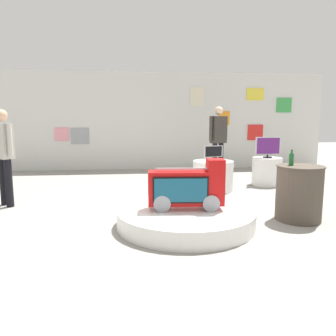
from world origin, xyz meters
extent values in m
plane|color=gray|center=(0.00, 0.00, 0.00)|extent=(30.00, 30.00, 0.00)
cube|color=silver|center=(0.00, 4.73, 1.41)|extent=(10.77, 0.10, 2.83)
cube|color=beige|center=(1.52, 4.66, 2.12)|extent=(0.40, 0.02, 0.54)
cube|color=orange|center=(2.35, 4.66, 1.50)|extent=(0.33, 0.02, 0.41)
cube|color=green|center=(4.20, 4.66, 1.89)|extent=(0.47, 0.02, 0.43)
cube|color=pink|center=(-2.39, 4.66, 1.05)|extent=(0.40, 0.02, 0.38)
cube|color=yellow|center=(3.28, 4.66, 2.21)|extent=(0.52, 0.02, 0.35)
cube|color=gray|center=(-1.88, 4.66, 0.99)|extent=(0.51, 0.02, 0.46)
cube|color=red|center=(3.33, 4.66, 1.07)|extent=(0.47, 0.02, 0.47)
cylinder|color=silver|center=(0.38, -0.60, 0.12)|extent=(1.89, 1.89, 0.23)
cylinder|color=gray|center=(0.05, -0.58, 0.35)|extent=(0.25, 0.35, 0.23)
cylinder|color=gray|center=(0.70, -0.62, 0.35)|extent=(0.25, 0.35, 0.23)
cube|color=#B70F0F|center=(0.38, -0.60, 0.53)|extent=(1.04, 0.35, 0.46)
cube|color=#B70F0F|center=(0.77, -0.62, 0.85)|extent=(0.24, 0.29, 0.16)
cube|color=black|center=(0.28, -0.74, 0.53)|extent=(0.74, 0.06, 0.35)
cube|color=navy|center=(0.28, -0.74, 0.53)|extent=(0.70, 0.07, 0.31)
cube|color=#B2B2B7|center=(0.38, -0.60, 0.80)|extent=(0.82, 0.08, 0.02)
cylinder|color=silver|center=(1.29, 1.59, 0.31)|extent=(0.83, 0.83, 0.62)
cylinder|color=black|center=(1.29, 1.59, 0.63)|extent=(0.18, 0.18, 0.02)
cylinder|color=black|center=(1.29, 1.59, 0.67)|extent=(0.04, 0.04, 0.06)
cube|color=silver|center=(1.29, 1.59, 0.81)|extent=(0.39, 0.11, 0.23)
cube|color=black|center=(1.29, 1.57, 0.81)|extent=(0.35, 0.08, 0.21)
cylinder|color=silver|center=(2.63, 2.04, 0.31)|extent=(0.65, 0.65, 0.62)
cylinder|color=black|center=(2.63, 2.04, 0.63)|extent=(0.19, 0.19, 0.02)
cylinder|color=black|center=(2.63, 2.04, 0.66)|extent=(0.04, 0.04, 0.05)
cube|color=silver|center=(2.63, 2.04, 0.88)|extent=(0.56, 0.04, 0.39)
cube|color=#561E6B|center=(2.63, 2.02, 0.88)|extent=(0.52, 0.02, 0.35)
cylinder|color=#4C4238|center=(2.05, -0.51, 0.40)|extent=(0.64, 0.64, 0.80)
cylinder|color=#4C4238|center=(2.05, -0.51, 0.80)|extent=(0.67, 0.67, 0.02)
cylinder|color=#195926|center=(1.93, -0.47, 0.89)|extent=(0.07, 0.07, 0.17)
cylinder|color=#195926|center=(1.93, -0.47, 1.00)|extent=(0.03, 0.03, 0.06)
cylinder|color=black|center=(1.81, 2.93, 0.45)|extent=(0.12, 0.12, 0.89)
cylinder|color=black|center=(1.64, 2.84, 0.45)|extent=(0.12, 0.12, 0.89)
cube|color=#38332D|center=(1.72, 2.89, 1.21)|extent=(0.43, 0.35, 0.65)
sphere|color=beige|center=(1.72, 2.89, 1.67)|extent=(0.20, 0.20, 0.20)
cylinder|color=#38332D|center=(1.94, 3.00, 1.25)|extent=(0.08, 0.08, 0.58)
cylinder|color=#38332D|center=(1.51, 2.78, 1.25)|extent=(0.08, 0.08, 0.58)
cylinder|color=black|center=(-2.56, 0.82, 0.41)|extent=(0.12, 0.12, 0.81)
cylinder|color=black|center=(-2.41, 0.68, 0.41)|extent=(0.12, 0.12, 0.81)
cube|color=#B2ADA3|center=(-2.49, 0.75, 1.10)|extent=(0.41, 0.41, 0.58)
sphere|color=tan|center=(-2.49, 0.75, 1.53)|extent=(0.20, 0.20, 0.20)
cylinder|color=#B2ADA3|center=(-2.32, 0.58, 1.13)|extent=(0.08, 0.08, 0.52)
camera|label=1|loc=(-0.31, -4.88, 1.45)|focal=34.66mm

